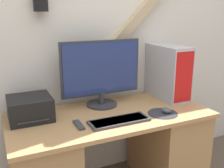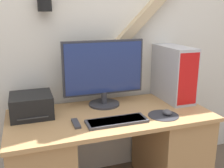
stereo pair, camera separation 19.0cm
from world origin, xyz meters
The scene contains 9 objects.
wall_back centered at (0.01, 0.74, 1.37)m, with size 6.40×0.15×2.75m.
desk centered at (0.00, 0.34, 0.36)m, with size 1.50×0.69×0.70m.
monitor centered at (0.01, 0.54, 0.98)m, with size 0.66×0.25×0.53m.
keyboard centered at (-0.01, 0.18, 0.71)m, with size 0.43×0.15×0.02m.
mousepad centered at (0.35, 0.18, 0.70)m, with size 0.23×0.23×0.00m.
mouse centered at (0.38, 0.18, 0.72)m, with size 0.06×0.08×0.04m.
computer_tower centered at (0.61, 0.49, 0.93)m, with size 0.19×0.44×0.46m.
printer centered at (-0.56, 0.49, 0.78)m, with size 0.30×0.29×0.16m.
remote_control centered at (-0.29, 0.23, 0.71)m, with size 0.04×0.15×0.02m.
Camera 2 is at (-0.59, -1.39, 1.44)m, focal length 42.00 mm.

